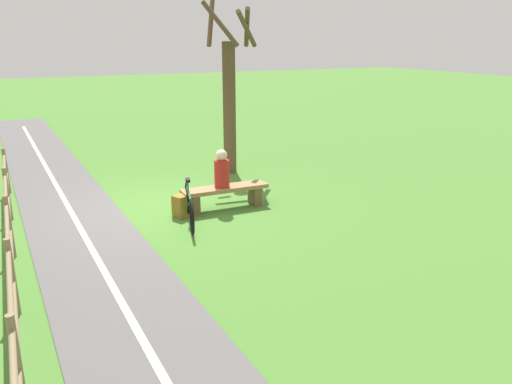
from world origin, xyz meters
The scene contains 9 objects.
ground_plane centered at (0.00, 0.00, 0.00)m, with size 80.00×80.00×0.00m, color #477A2D.
paved_path centered at (1.50, 4.00, 0.01)m, with size 1.81×36.00×0.02m, color #565454.
path_centre_line centered at (1.50, 4.00, 0.02)m, with size 0.10×32.00×0.00m, color silver.
bench centered at (-1.22, 0.68, 0.32)m, with size 1.80×0.45×0.47m.
person_seated centered at (-1.16, 0.68, 0.82)m, with size 0.31×0.31×0.77m.
bicycle centered at (-0.28, 1.20, 0.35)m, with size 0.48×1.70×0.83m.
backpack centered at (-0.25, 0.77, 0.21)m, with size 0.36×0.36×0.44m.
fence_roadside centered at (2.75, 3.33, 0.61)m, with size 0.08×11.68×1.03m.
tree_by_path centered at (-2.49, -1.95, 1.97)m, with size 1.44×1.38×4.45m.
Camera 1 is at (2.52, 9.68, 3.34)m, focal length 35.01 mm.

